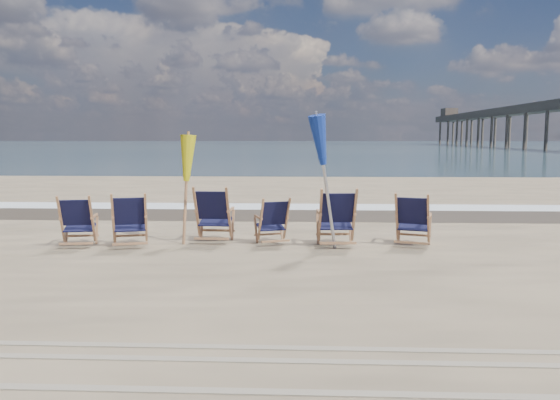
% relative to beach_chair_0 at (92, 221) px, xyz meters
% --- Properties ---
extents(ocean, '(400.00, 400.00, 0.00)m').
position_rel_beach_chair_0_xyz_m(ocean, '(3.39, 125.62, -0.48)').
color(ocean, '#38515E').
rests_on(ocean, ground).
extents(surf_foam, '(200.00, 1.40, 0.01)m').
position_rel_beach_chair_0_xyz_m(surf_foam, '(3.39, 5.92, -0.48)').
color(surf_foam, silver).
rests_on(surf_foam, ground).
extents(wet_sand_strip, '(200.00, 2.60, 0.00)m').
position_rel_beach_chair_0_xyz_m(wet_sand_strip, '(3.39, 4.42, -0.48)').
color(wet_sand_strip, '#42362A').
rests_on(wet_sand_strip, ground).
extents(tire_tracks, '(80.00, 1.30, 0.01)m').
position_rel_beach_chair_0_xyz_m(tire_tracks, '(3.39, -5.18, -0.48)').
color(tire_tracks, gray).
rests_on(tire_tracks, ground).
extents(beach_chair_0, '(0.73, 0.80, 0.96)m').
position_rel_beach_chair_0_xyz_m(beach_chair_0, '(0.00, 0.00, 0.00)').
color(beach_chair_0, black).
rests_on(beach_chair_0, ground).
extents(beach_chair_1, '(0.82, 0.88, 1.01)m').
position_rel_beach_chair_0_xyz_m(beach_chair_1, '(0.97, 0.03, 0.02)').
color(beach_chair_1, black).
rests_on(beach_chair_1, ground).
extents(beach_chair_2, '(0.72, 0.81, 1.08)m').
position_rel_beach_chair_0_xyz_m(beach_chair_2, '(2.40, 0.47, 0.06)').
color(beach_chair_2, black).
rests_on(beach_chair_2, ground).
extents(beach_chair_3, '(0.75, 0.80, 0.89)m').
position_rel_beach_chair_0_xyz_m(beach_chair_3, '(3.49, 0.44, -0.04)').
color(beach_chair_3, black).
rests_on(beach_chair_3, ground).
extents(beach_chair_4, '(0.76, 0.84, 1.10)m').
position_rel_beach_chair_0_xyz_m(beach_chair_4, '(4.71, 0.17, 0.07)').
color(beach_chair_4, black).
rests_on(beach_chair_4, ground).
extents(beach_chair_5, '(0.82, 0.88, 1.00)m').
position_rel_beach_chair_0_xyz_m(beach_chair_5, '(6.02, 0.20, 0.02)').
color(beach_chair_5, black).
rests_on(beach_chair_5, ground).
extents(umbrella_yellow, '(0.30, 0.30, 2.00)m').
position_rel_beach_chair_0_xyz_m(umbrella_yellow, '(1.61, 0.45, 1.00)').
color(umbrella_yellow, '#AC764D').
rests_on(umbrella_yellow, ground).
extents(umbrella_blue, '(0.30, 0.30, 2.38)m').
position_rel_beach_chair_0_xyz_m(umbrella_blue, '(4.20, -0.07, 1.36)').
color(umbrella_blue, '#A5A5AD').
rests_on(umbrella_blue, ground).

